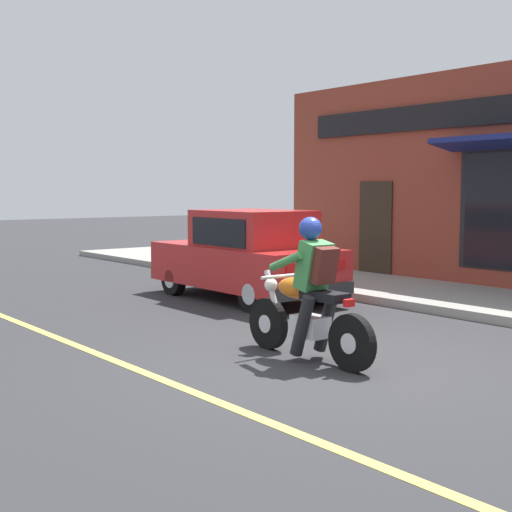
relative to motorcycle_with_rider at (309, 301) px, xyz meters
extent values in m
plane|color=#2B2B2D|center=(0.06, -0.34, -0.68)|extent=(80.00, 80.00, 0.00)
cube|color=gray|center=(4.81, 2.66, -0.61)|extent=(2.60, 22.00, 0.14)
cube|color=#D1C64C|center=(-1.74, 2.66, -0.67)|extent=(0.12, 19.80, 0.01)
cube|color=#2D2319|center=(6.09, 4.48, 0.37)|extent=(0.04, 0.90, 2.10)
cylinder|color=black|center=(0.00, 0.72, -0.37)|extent=(0.11, 0.62, 0.62)
cylinder|color=silver|center=(0.00, 0.72, -0.37)|extent=(0.12, 0.22, 0.22)
cylinder|color=black|center=(-0.01, -0.68, -0.37)|extent=(0.11, 0.62, 0.62)
cylinder|color=silver|center=(-0.01, -0.68, -0.37)|extent=(0.12, 0.22, 0.22)
cube|color=silver|center=(0.00, -0.03, -0.29)|extent=(0.28, 0.40, 0.24)
ellipsoid|color=orange|center=(0.00, 0.22, 0.12)|extent=(0.30, 0.52, 0.24)
cube|color=black|center=(0.00, -0.26, 0.08)|extent=(0.27, 0.56, 0.10)
cylinder|color=silver|center=(0.00, 0.62, -0.05)|extent=(0.07, 0.33, 0.68)
cylinder|color=silver|center=(0.00, 0.50, 0.23)|extent=(0.56, 0.05, 0.04)
sphere|color=silver|center=(0.00, 0.67, 0.11)|extent=(0.16, 0.16, 0.16)
cylinder|color=silver|center=(0.15, -0.43, -0.39)|extent=(0.08, 0.55, 0.08)
cube|color=red|center=(-0.01, -0.63, 0.05)|extent=(0.12, 0.06, 0.08)
cylinder|color=black|center=(-0.18, -0.10, -0.25)|extent=(0.14, 0.35, 0.71)
cylinder|color=black|center=(0.18, -0.10, -0.25)|extent=(0.14, 0.35, 0.71)
cube|color=#387F42|center=(0.00, -0.08, 0.40)|extent=(0.34, 0.33, 0.57)
cylinder|color=#387F42|center=(-0.20, 0.16, 0.44)|extent=(0.09, 0.52, 0.26)
cylinder|color=#387F42|center=(0.20, 0.16, 0.44)|extent=(0.09, 0.52, 0.26)
sphere|color=navy|center=(0.00, -0.02, 0.81)|extent=(0.26, 0.26, 0.26)
cube|color=#4C1E19|center=(0.00, -0.24, 0.42)|extent=(0.28, 0.24, 0.42)
cylinder|color=black|center=(1.47, 5.22, -0.38)|extent=(0.19, 0.60, 0.60)
cylinder|color=silver|center=(1.47, 5.22, -0.38)|extent=(0.21, 0.33, 0.33)
cylinder|color=black|center=(2.91, 5.19, -0.38)|extent=(0.19, 0.60, 0.60)
cylinder|color=silver|center=(2.91, 5.19, -0.38)|extent=(0.21, 0.33, 0.33)
cylinder|color=black|center=(1.43, 2.82, -0.38)|extent=(0.19, 0.60, 0.60)
cylinder|color=silver|center=(1.43, 2.82, -0.38)|extent=(0.21, 0.33, 0.33)
cylinder|color=black|center=(2.87, 2.79, -0.38)|extent=(0.19, 0.60, 0.60)
cylinder|color=silver|center=(2.87, 2.79, -0.38)|extent=(0.21, 0.33, 0.33)
cube|color=red|center=(2.17, 4.01, -0.08)|extent=(1.71, 3.73, 0.70)
cube|color=red|center=(2.17, 3.76, 0.56)|extent=(1.47, 1.93, 0.66)
cube|color=black|center=(2.18, 4.63, 0.51)|extent=(1.33, 0.37, 0.51)
cube|color=black|center=(1.44, 3.77, 0.54)|extent=(0.06, 1.52, 0.46)
cube|color=black|center=(2.89, 3.74, 0.54)|extent=(0.06, 1.52, 0.46)
cube|color=silver|center=(1.70, 5.87, 0.04)|extent=(0.24, 0.04, 0.14)
cube|color=red|center=(1.63, 2.16, 0.06)|extent=(0.20, 0.04, 0.16)
cube|color=silver|center=(2.71, 5.86, 0.04)|extent=(0.24, 0.04, 0.14)
cube|color=red|center=(2.65, 2.14, 0.06)|extent=(0.20, 0.04, 0.16)
cube|color=#28282B|center=(2.20, 5.84, -0.33)|extent=(1.61, 0.15, 0.20)
cube|color=#28282B|center=(2.14, 2.18, -0.33)|extent=(1.61, 0.15, 0.20)
cube|color=black|center=(4.95, 6.26, -0.52)|extent=(0.36, 0.36, 0.04)
cone|color=orange|center=(4.95, 6.26, -0.22)|extent=(0.28, 0.28, 0.56)
cylinder|color=white|center=(4.95, 6.26, -0.20)|extent=(0.20, 0.20, 0.08)
camera|label=1|loc=(-5.40, -5.82, 1.24)|focal=50.00mm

